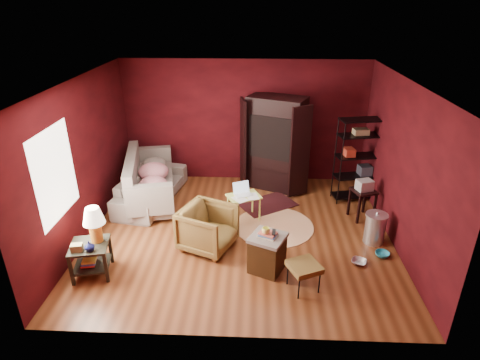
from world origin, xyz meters
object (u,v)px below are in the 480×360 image
at_px(armchair, 208,226).
at_px(wire_shelving, 358,157).
at_px(sofa, 151,182).
at_px(tv_armoire, 275,142).
at_px(hamper, 267,252).
at_px(side_table, 92,235).
at_px(laptop_desk, 244,198).

bearing_deg(armchair, wire_shelving, -32.96).
height_order(sofa, tv_armoire, tv_armoire).
height_order(armchair, hamper, armchair).
bearing_deg(wire_shelving, sofa, 172.40).
distance_m(sofa, hamper, 3.36).
bearing_deg(wire_shelving, side_table, -160.44).
height_order(laptop_desk, wire_shelving, wire_shelving).
relative_size(sofa, tv_armoire, 1.04).
distance_m(armchair, side_table, 1.87).
xyz_separation_m(armchair, side_table, (-1.70, -0.74, 0.25)).
height_order(sofa, laptop_desk, sofa).
bearing_deg(laptop_desk, sofa, 135.35).
height_order(side_table, laptop_desk, side_table).
xyz_separation_m(sofa, side_table, (-0.28, -2.47, 0.25)).
xyz_separation_m(sofa, wire_shelving, (4.35, 0.25, 0.56)).
distance_m(armchair, hamper, 1.17).
distance_m(side_table, tv_armoire, 4.40).
bearing_deg(sofa, wire_shelving, -76.66).
relative_size(armchair, tv_armoire, 0.41).
height_order(side_table, wire_shelving, wire_shelving).
height_order(hamper, wire_shelving, wire_shelving).
bearing_deg(laptop_desk, armchair, -144.84).
xyz_separation_m(side_table, wire_shelving, (4.63, 2.72, 0.31)).
bearing_deg(tv_armoire, side_table, -108.67).
bearing_deg(sofa, hamper, -123.47).
xyz_separation_m(laptop_desk, wire_shelving, (2.35, 0.98, 0.52)).
relative_size(side_table, tv_armoire, 0.54).
relative_size(hamper, tv_armoire, 0.35).
distance_m(sofa, tv_armoire, 2.84).
distance_m(tv_armoire, wire_shelving, 1.79).
relative_size(tv_armoire, wire_shelving, 1.16).
height_order(tv_armoire, wire_shelving, tv_armoire).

